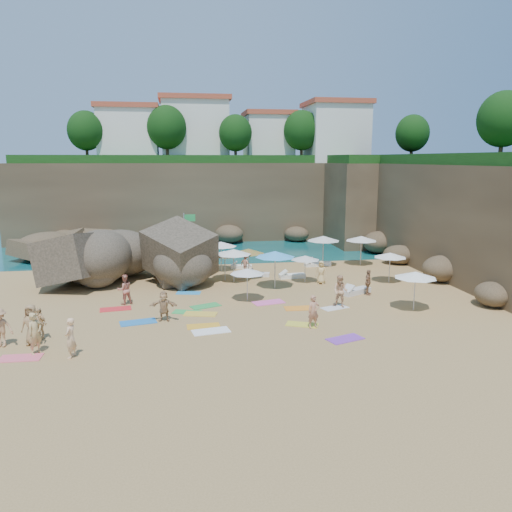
{
  "coord_description": "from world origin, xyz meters",
  "views": [
    {
      "loc": [
        -3.11,
        -29.48,
        8.41
      ],
      "look_at": [
        2.0,
        3.0,
        2.0
      ],
      "focal_mm": 35.0,
      "sensor_mm": 36.0,
      "label": 1
    }
  ],
  "objects": [
    {
      "name": "cliff_back",
      "position": [
        2.0,
        25.0,
        4.0
      ],
      "size": [
        44.0,
        8.0,
        8.0
      ],
      "primitive_type": "cube",
      "color": "brown",
      "rests_on": "ground"
    },
    {
      "name": "towel_12",
      "position": [
        3.06,
        -5.58,
        0.01
      ],
      "size": [
        1.83,
        1.4,
        0.03
      ],
      "primitive_type": "cube",
      "rotation": [
        0.0,
        0.0,
        -0.41
      ],
      "color": "yellow",
      "rests_on": "ground"
    },
    {
      "name": "person_stand_1",
      "position": [
        -6.33,
        -0.34,
        0.89
      ],
      "size": [
        1.05,
        0.94,
        1.79
      ],
      "primitive_type": "imported",
      "rotation": [
        0.0,
        0.0,
        3.5
      ],
      "color": "#C17560",
      "rests_on": "ground"
    },
    {
      "name": "person_stand_5",
      "position": [
        -7.4,
        8.55,
        0.94
      ],
      "size": [
        1.79,
        0.7,
        1.88
      ],
      "primitive_type": "imported",
      "rotation": [
        0.0,
        0.0,
        -0.11
      ],
      "color": "#B06A58",
      "rests_on": "ground"
    },
    {
      "name": "clifftop_trees",
      "position": [
        4.78,
        19.52,
        11.26
      ],
      "size": [
        35.6,
        23.82,
        4.4
      ],
      "color": "#11380F",
      "rests_on": "ground"
    },
    {
      "name": "rock_promontory",
      "position": [
        -11.0,
        16.0,
        0.0
      ],
      "size": [
        12.0,
        7.0,
        2.0
      ],
      "primitive_type": null,
      "color": "brown",
      "rests_on": "ground"
    },
    {
      "name": "towel_5",
      "position": [
        -1.66,
        -5.87,
        0.02
      ],
      "size": [
        1.99,
        1.24,
        0.03
      ],
      "primitive_type": "cube",
      "rotation": [
        0.0,
        0.0,
        0.18
      ],
      "color": "white",
      "rests_on": "ground"
    },
    {
      "name": "person_stand_6",
      "position": [
        -7.82,
        -8.23,
        0.88
      ],
      "size": [
        0.59,
        0.74,
        1.77
      ],
      "primitive_type": "imported",
      "rotation": [
        0.0,
        0.0,
        4.41
      ],
      "color": "#FAC28E",
      "rests_on": "ground"
    },
    {
      "name": "person_stand_0",
      "position": [
        -9.42,
        -7.54,
        0.94
      ],
      "size": [
        0.77,
        0.82,
        1.87
      ],
      "primitive_type": "imported",
      "rotation": [
        0.0,
        0.0,
        0.93
      ],
      "color": "tan",
      "rests_on": "ground"
    },
    {
      "name": "marina_masts",
      "position": [
        -16.5,
        30.0,
        3.0
      ],
      "size": [
        3.1,
        0.1,
        6.0
      ],
      "color": "white",
      "rests_on": "ground"
    },
    {
      "name": "towel_2",
      "position": [
        -1.99,
        -5.04,
        0.01
      ],
      "size": [
        1.71,
        0.91,
        0.03
      ],
      "primitive_type": "cube",
      "rotation": [
        0.0,
        0.0,
        0.05
      ],
      "color": "gold",
      "rests_on": "ground"
    },
    {
      "name": "ground",
      "position": [
        0.0,
        0.0,
        0.0
      ],
      "size": [
        120.0,
        120.0,
        0.0
      ],
      "primitive_type": "plane",
      "color": "tan",
      "rests_on": "ground"
    },
    {
      "name": "person_lie_2",
      "position": [
        -9.88,
        -6.39,
        0.25
      ],
      "size": [
        1.23,
        2.01,
        0.5
      ],
      "primitive_type": "imported",
      "rotation": [
        0.0,
        0.0,
        -0.17
      ],
      "color": "#9B774D",
      "rests_on": "ground"
    },
    {
      "name": "towel_4",
      "position": [
        -2.04,
        -2.97,
        0.02
      ],
      "size": [
        1.96,
        1.31,
        0.03
      ],
      "primitive_type": "cube",
      "rotation": [
        0.0,
        0.0,
        -0.25
      ],
      "color": "gold",
      "rests_on": "ground"
    },
    {
      "name": "person_lie_3",
      "position": [
        -3.99,
        -3.83,
        0.21
      ],
      "size": [
        1.7,
        1.79,
        0.42
      ],
      "primitive_type": "imported",
      "rotation": [
        0.0,
        0.0,
        -0.16
      ],
      "color": "tan",
      "rests_on": "ground"
    },
    {
      "name": "person_lie_5",
      "position": [
        5.96,
        -2.93,
        0.35
      ],
      "size": [
        1.84,
        2.01,
        0.7
      ],
      "primitive_type": "imported",
      "rotation": [
        0.0,
        0.0,
        -0.66
      ],
      "color": "tan",
      "rests_on": "ground"
    },
    {
      "name": "parasol_6",
      "position": [
        1.77,
        4.92,
        1.99
      ],
      "size": [
        2.29,
        2.29,
        2.17
      ],
      "color": "silver",
      "rests_on": "ground"
    },
    {
      "name": "towel_3",
      "position": [
        -2.77,
        -2.52,
        0.01
      ],
      "size": [
        1.74,
        1.25,
        0.03
      ],
      "primitive_type": "cube",
      "rotation": [
        0.0,
        0.0,
        -0.33
      ],
      "color": "green",
      "rests_on": "ground"
    },
    {
      "name": "cliff_right",
      "position": [
        19.0,
        8.0,
        4.0
      ],
      "size": [
        8.0,
        30.0,
        8.0
      ],
      "primitive_type": "cube",
      "color": "brown",
      "rests_on": "ground"
    },
    {
      "name": "parasol_9",
      "position": [
        0.88,
        -0.74,
        1.83
      ],
      "size": [
        2.11,
        2.11,
        1.99
      ],
      "color": "silver",
      "rests_on": "ground"
    },
    {
      "name": "lounger_3",
      "position": [
        2.52,
        5.49,
        0.13
      ],
      "size": [
        1.8,
        0.94,
        0.27
      ],
      "primitive_type": "cube",
      "rotation": [
        0.0,
        0.0,
        -0.22
      ],
      "color": "white",
      "rests_on": "ground"
    },
    {
      "name": "parasol_1",
      "position": [
        0.61,
        4.05,
        2.13
      ],
      "size": [
        2.46,
        2.46,
        2.32
      ],
      "color": "silver",
      "rests_on": "ground"
    },
    {
      "name": "towel_10",
      "position": [
        3.65,
        -2.77,
        0.02
      ],
      "size": [
        1.8,
        0.94,
        0.03
      ],
      "primitive_type": "cube",
      "rotation": [
        0.0,
        0.0,
        -0.03
      ],
      "color": "orange",
      "rests_on": "ground"
    },
    {
      "name": "parasol_10",
      "position": [
        3.11,
        1.98,
        2.29
      ],
      "size": [
        2.63,
        2.63,
        2.49
      ],
      "color": "silver",
      "rests_on": "ground"
    },
    {
      "name": "person_stand_3",
      "position": [
        8.57,
        -0.57,
        0.8
      ],
      "size": [
        0.86,
        1.0,
        1.61
      ],
      "primitive_type": "imported",
      "rotation": [
        0.0,
        0.0,
        0.96
      ],
      "color": "#966A4B",
      "rests_on": "ground"
    },
    {
      "name": "towel_1",
      "position": [
        -9.98,
        -7.99,
        0.02
      ],
      "size": [
        1.76,
        0.9,
        0.03
      ],
      "primitive_type": "cube",
      "rotation": [
        0.0,
        0.0,
        -0.02
      ],
      "color": "#F76077",
      "rests_on": "ground"
    },
    {
      "name": "parasol_11",
      "position": [
        9.92,
        -4.07,
        2.05
      ],
      "size": [
        2.36,
        2.36,
        2.23
      ],
      "color": "silver",
      "rests_on": "ground"
    },
    {
      "name": "parasol_7",
      "position": [
        5.47,
        3.22,
        1.73
      ],
      "size": [
        1.99,
        1.99,
        1.88
      ],
      "color": "silver",
      "rests_on": "ground"
    },
    {
      "name": "parasol_3",
      "position": [
        8.19,
        8.09,
        2.25
      ],
      "size": [
        2.59,
        2.59,
        2.45
      ],
      "color": "silver",
      "rests_on": "ground"
    },
    {
      "name": "lounger_5",
      "position": [
        7.93,
        -0.22,
        0.16
      ],
      "size": [
        2.16,
        1.54,
        0.32
      ],
      "primitive_type": "cube",
      "rotation": [
        0.0,
        0.0,
        0.46
      ],
      "color": "silver",
      "rests_on": "ground"
    },
    {
      "name": "person_lie_4",
      "position": [
        3.5,
        -6.13,
        0.2
      ],
      "size": [
        0.86,
        1.74,
        0.4
      ],
      "primitive_type": "imported",
      "rotation": [
        0.0,
        0.0,
        0.16
      ],
      "color": "tan",
      "rests_on": "ground"
    },
    {
      "name": "lounger_1",
      "position": [
        7.95,
        8.48,
        0.16
      ],
      "size": [
        2.1,
        1.09,
        0.31
      ],
      "primitive_type": "cube",
      "rotation": [
        0.0,
        0.0,
        -0.22
      ],
      "color": "white",
      "rests_on": "ground"
    },
    {
      "name": "parasol_8",
      "position": [
        11.22,
        2.25,
        1.93
      ],
      "size": [
        2.22,
        2.22,
        2.1
      ],
      "color": "silver",
      "rests_on": "ground"
    },
    {
      "name": "lounger_2",
      "position": [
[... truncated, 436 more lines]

